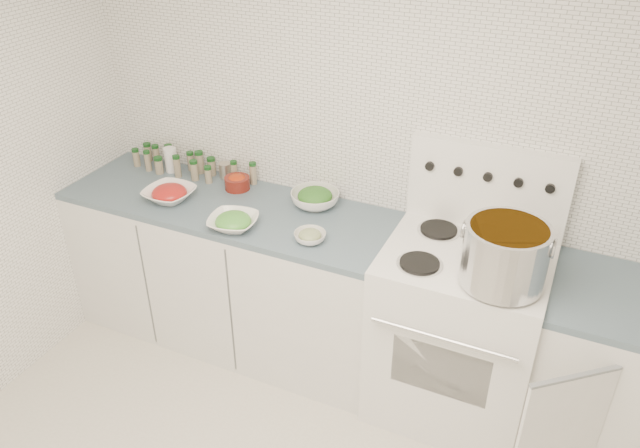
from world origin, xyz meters
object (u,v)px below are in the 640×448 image
Objects in this scene: stove at (457,328)px; stock_pot at (505,253)px; bowl_snowpea at (233,222)px; bowl_tomato at (169,193)px.

stove is 3.62× the size of stock_pot.
bowl_snowpea is at bearing -170.11° from stove.
bowl_tomato is at bearing 177.47° from stock_pot.
stove reaches higher than stock_pot.
stove is 4.96× the size of bowl_tomato.
stock_pot reaches higher than bowl_snowpea.
bowl_tomato is 0.48m from bowl_snowpea.
stove is 1.67m from bowl_tomato.
stock_pot is at bearing 1.26° from bowl_snowpea.
stove is at bearing 3.24° from bowl_tomato.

